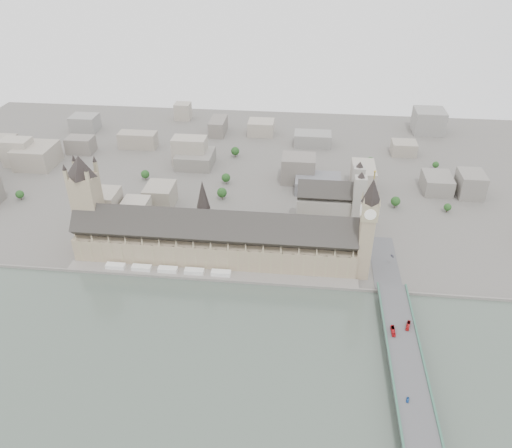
# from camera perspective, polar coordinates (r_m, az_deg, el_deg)

# --- Properties ---
(ground) EXTENTS (900.00, 900.00, 0.00)m
(ground) POSITION_cam_1_polar(r_m,az_deg,el_deg) (470.27, -5.07, -5.39)
(ground) COLOR #595651
(ground) RESTS_ON ground
(river_thames) EXTENTS (600.00, 600.00, 0.00)m
(river_thames) POSITION_cam_1_polar(r_m,az_deg,el_deg) (357.15, -10.25, -21.48)
(river_thames) COLOR #424E45
(river_thames) RESTS_ON ground
(embankment_wall) EXTENTS (600.00, 1.50, 3.00)m
(embankment_wall) POSITION_cam_1_polar(r_m,az_deg,el_deg) (457.77, -5.42, -6.37)
(embankment_wall) COLOR gray
(embankment_wall) RESTS_ON ground
(river_terrace) EXTENTS (270.00, 15.00, 2.00)m
(river_terrace) POSITION_cam_1_polar(r_m,az_deg,el_deg) (463.85, -5.25, -5.85)
(river_terrace) COLOR gray
(river_terrace) RESTS_ON ground
(terrace_tents) EXTENTS (118.00, 7.00, 4.00)m
(terrace_tents) POSITION_cam_1_polar(r_m,az_deg,el_deg) (471.09, -10.05, -5.14)
(terrace_tents) COLOR white
(terrace_tents) RESTS_ON river_terrace
(palace_of_westminster) EXTENTS (265.00, 40.73, 55.44)m
(palace_of_westminster) POSITION_cam_1_polar(r_m,az_deg,el_deg) (472.86, -4.76, -1.77)
(palace_of_westminster) COLOR tan
(palace_of_westminster) RESTS_ON ground
(elizabeth_tower) EXTENTS (17.00, 17.00, 107.50)m
(elizabeth_tower) POSITION_cam_1_polar(r_m,az_deg,el_deg) (440.59, 12.68, 0.20)
(elizabeth_tower) COLOR tan
(elizabeth_tower) RESTS_ON ground
(victoria_tower) EXTENTS (30.00, 30.00, 100.00)m
(victoria_tower) POSITION_cam_1_polar(r_m,az_deg,el_deg) (497.28, -18.77, 2.68)
(victoria_tower) COLOR tan
(victoria_tower) RESTS_ON ground
(central_tower) EXTENTS (13.00, 13.00, 48.00)m
(central_tower) POSITION_cam_1_polar(r_m,az_deg,el_deg) (461.61, -6.04, 2.38)
(central_tower) COLOR gray
(central_tower) RESTS_ON ground
(westminster_bridge) EXTENTS (25.00, 325.00, 10.25)m
(westminster_bridge) POSITION_cam_1_polar(r_m,az_deg,el_deg) (402.24, 16.39, -13.66)
(westminster_bridge) COLOR #474749
(westminster_bridge) RESTS_ON ground
(bridge_parapets) EXTENTS (25.00, 235.00, 1.15)m
(bridge_parapets) POSITION_cam_1_polar(r_m,az_deg,el_deg) (368.55, 17.51, -17.93)
(bridge_parapets) COLOR #35604E
(bridge_parapets) RESTS_ON westminster_bridge
(westminster_abbey) EXTENTS (68.00, 36.00, 64.00)m
(westminster_abbey) POSITION_cam_1_polar(r_m,az_deg,el_deg) (529.56, 8.60, 2.24)
(westminster_abbey) COLOR gray
(westminster_abbey) RESTS_ON ground
(city_skyline_inland) EXTENTS (720.00, 360.00, 38.00)m
(city_skyline_inland) POSITION_cam_1_polar(r_m,az_deg,el_deg) (670.94, -1.30, 8.62)
(city_skyline_inland) COLOR gray
(city_skyline_inland) RESTS_ON ground
(park_trees) EXTENTS (110.00, 30.00, 15.00)m
(park_trees) POSITION_cam_1_polar(r_m,az_deg,el_deg) (515.96, -4.99, -0.64)
(park_trees) COLOR #1A4017
(park_trees) RESTS_ON ground
(red_bus_north) EXTENTS (2.64, 11.19, 3.12)m
(red_bus_north) POSITION_cam_1_polar(r_m,az_deg,el_deg) (405.55, 15.39, -11.69)
(red_bus_north) COLOR red
(red_bus_north) RESTS_ON westminster_bridge
(red_bus_south) EXTENTS (5.30, 10.64, 2.89)m
(red_bus_south) POSITION_cam_1_polar(r_m,az_deg,el_deg) (413.40, 16.99, -11.03)
(red_bus_south) COLOR red
(red_bus_south) RESTS_ON westminster_bridge
(car_blue) EXTENTS (2.87, 4.77, 1.52)m
(car_blue) POSITION_cam_1_polar(r_m,az_deg,el_deg) (363.58, 16.95, -18.66)
(car_blue) COLOR #164390
(car_blue) RESTS_ON westminster_bridge
(car_approach) EXTENTS (3.32, 4.83, 1.30)m
(car_approach) POSITION_cam_1_polar(r_m,az_deg,el_deg) (486.50, 15.32, -3.55)
(car_approach) COLOR gray
(car_approach) RESTS_ON westminster_bridge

